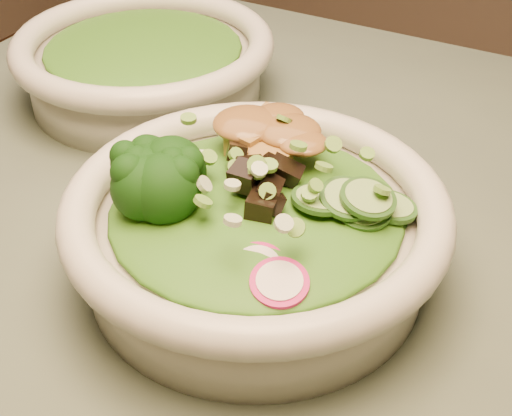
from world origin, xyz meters
The scene contains 12 objects.
dining_table centered at (0.00, 0.00, 0.64)m, with size 1.20×0.80×0.75m.
salad_bowl centered at (-0.11, -0.09, 0.79)m, with size 0.28×0.28×0.08m.
side_bowl centered at (-0.35, 0.10, 0.79)m, with size 0.28×0.28×0.07m.
lettuce_bed centered at (-0.11, -0.09, 0.81)m, with size 0.22×0.22×0.03m, color #275912.
side_lettuce centered at (-0.35, 0.10, 0.81)m, with size 0.18×0.18×0.02m, color #275912.
broccoli_florets centered at (-0.17, -0.12, 0.83)m, with size 0.08×0.07×0.05m, color black, non-canonical shape.
radish_slices centered at (-0.08, -0.15, 0.82)m, with size 0.12×0.04×0.02m, color #B80E5B, non-canonical shape.
cucumber_slices centered at (-0.05, -0.06, 0.83)m, with size 0.07×0.07×0.04m, color #93C46C, non-canonical shape.
mushroom_heap centered at (-0.12, -0.08, 0.83)m, with size 0.07×0.07×0.04m, color black, non-canonical shape.
tofu_cubes centered at (-0.14, -0.03, 0.83)m, with size 0.09×0.06×0.04m, color olive, non-canonical shape.
peanut_sauce centered at (-0.14, -0.03, 0.84)m, with size 0.07×0.06×0.02m, color brown.
scallion_garnish centered at (-0.11, -0.09, 0.84)m, with size 0.20×0.20×0.03m, color #679E38, non-canonical shape.
Camera 1 is at (0.09, -0.45, 1.12)m, focal length 50.00 mm.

